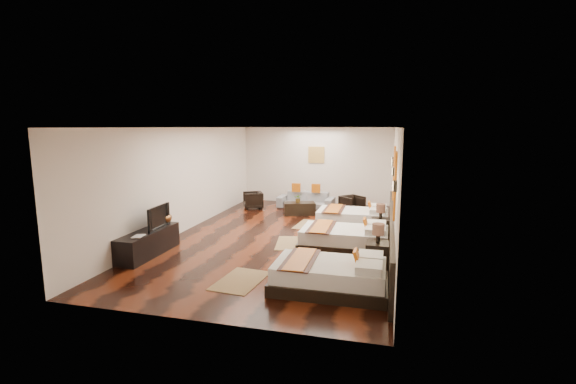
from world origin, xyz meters
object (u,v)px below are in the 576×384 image
(bed_near, at_px, (331,275))
(coffee_table, at_px, (299,208))
(sofa, at_px, (306,200))
(tv_console, at_px, (148,243))
(armchair_left, at_px, (253,200))
(bed_mid, at_px, (345,239))
(tv, at_px, (155,217))
(book, at_px, (134,236))
(table_plant, at_px, (298,198))
(bed_far, at_px, (354,218))
(figurine, at_px, (164,216))
(armchair_right, at_px, (352,205))
(nightstand_b, at_px, (380,226))
(nightstand_a, at_px, (377,252))

(bed_near, distance_m, coffee_table, 6.04)
(bed_near, height_order, sofa, bed_near)
(tv_console, bearing_deg, armchair_left, 83.97)
(bed_mid, relative_size, sofa, 1.05)
(tv, relative_size, book, 3.29)
(bed_mid, distance_m, sofa, 4.81)
(bed_mid, bearing_deg, table_plant, 119.31)
(bed_far, xyz_separation_m, figurine, (-4.20, -2.90, 0.47))
(tv, distance_m, armchair_right, 6.50)
(armchair_right, bearing_deg, book, -171.12)
(coffee_table, bearing_deg, bed_far, -34.32)
(nightstand_b, relative_size, book, 3.20)
(armchair_right, relative_size, table_plant, 2.32)
(armchair_right, bearing_deg, sofa, 115.86)
(bed_mid, relative_size, coffee_table, 2.04)
(bed_near, bearing_deg, armchair_left, 119.97)
(bed_near, bearing_deg, bed_far, 89.99)
(tv_console, bearing_deg, bed_far, 40.42)
(bed_far, height_order, tv, tv)
(armchair_right, height_order, coffee_table, armchair_right)
(book, distance_m, armchair_left, 5.91)
(bed_far, height_order, nightstand_b, nightstand_b)
(nightstand_a, bearing_deg, figurine, 177.33)
(nightstand_a, height_order, tv_console, nightstand_a)
(bed_mid, relative_size, book, 7.39)
(tv_console, height_order, armchair_right, armchair_right)
(bed_near, xyz_separation_m, armchair_left, (-3.63, 6.29, 0.03))
(figurine, relative_size, coffee_table, 0.38)
(armchair_left, bearing_deg, sofa, 78.52)
(book, relative_size, coffee_table, 0.28)
(nightstand_a, relative_size, table_plant, 3.19)
(nightstand_b, height_order, coffee_table, nightstand_b)
(nightstand_a, height_order, sofa, nightstand_a)
(bed_mid, bearing_deg, figurine, -169.50)
(book, bearing_deg, nightstand_a, 10.76)
(tv, xyz_separation_m, armchair_right, (3.94, 5.14, -0.51))
(tv_console, distance_m, tv, 0.59)
(book, bearing_deg, table_plant, 66.40)
(bed_near, height_order, tv, tv)
(sofa, bearing_deg, tv, -108.34)
(bed_mid, height_order, nightstand_b, nightstand_b)
(figurine, xyz_separation_m, armchair_left, (0.57, 4.71, -0.44))
(bed_mid, xyz_separation_m, figurine, (-4.20, -0.78, 0.47))
(bed_near, relative_size, figurine, 5.28)
(armchair_left, distance_m, armchair_right, 3.42)
(armchair_right, bearing_deg, table_plant, 152.18)
(book, relative_size, table_plant, 0.97)
(coffee_table, bearing_deg, bed_mid, -61.33)
(nightstand_a, bearing_deg, sofa, 115.53)
(coffee_table, distance_m, table_plant, 0.35)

